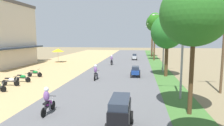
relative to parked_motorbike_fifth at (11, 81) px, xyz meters
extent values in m
cube|color=#2D3847|center=(-6.02, 11.19, 2.52)|extent=(1.20, 11.87, 0.25)
cylinder|color=black|center=(0.74, -2.05, -0.21)|extent=(0.56, 0.06, 0.56)
cylinder|color=#A5A8AD|center=(0.68, -2.05, 0.06)|extent=(0.26, 0.05, 0.68)
cylinder|color=black|center=(0.62, -2.05, 0.43)|extent=(0.04, 0.54, 0.04)
cylinder|color=black|center=(0.59, 0.00, -0.21)|extent=(0.56, 0.06, 0.56)
cylinder|color=black|center=(-0.65, 0.00, -0.21)|extent=(0.56, 0.06, 0.56)
cube|color=#333338|center=(-0.03, 0.00, -0.03)|extent=(1.12, 0.12, 0.12)
ellipsoid|color=silver|center=(0.05, 0.00, 0.11)|extent=(0.64, 0.28, 0.32)
cube|color=black|center=(-0.31, 0.00, 0.23)|extent=(0.44, 0.20, 0.10)
cylinder|color=#A5A8AD|center=(0.53, 0.00, 0.06)|extent=(0.26, 0.05, 0.68)
cylinder|color=black|center=(0.47, 0.00, 0.43)|extent=(0.04, 0.54, 0.04)
cylinder|color=black|center=(0.77, 1.60, -0.21)|extent=(0.56, 0.06, 0.56)
cylinder|color=black|center=(-0.47, 1.60, -0.21)|extent=(0.56, 0.06, 0.56)
cube|color=#333338|center=(0.15, 1.60, -0.03)|extent=(1.12, 0.12, 0.12)
ellipsoid|color=#14722D|center=(0.23, 1.60, 0.11)|extent=(0.64, 0.28, 0.32)
cube|color=black|center=(-0.13, 1.60, 0.23)|extent=(0.44, 0.20, 0.10)
cylinder|color=#A5A8AD|center=(0.71, 1.60, 0.06)|extent=(0.26, 0.05, 0.68)
cylinder|color=black|center=(0.65, 1.60, 0.43)|extent=(0.04, 0.54, 0.04)
cylinder|color=black|center=(0.61, 4.32, -0.21)|extent=(0.56, 0.06, 0.56)
cylinder|color=black|center=(-0.63, 4.32, -0.21)|extent=(0.56, 0.06, 0.56)
cube|color=#333338|center=(-0.01, 4.32, -0.03)|extent=(1.12, 0.12, 0.12)
ellipsoid|color=#14722D|center=(0.07, 4.32, 0.11)|extent=(0.64, 0.28, 0.32)
cube|color=black|center=(-0.29, 4.32, 0.23)|extent=(0.44, 0.20, 0.10)
cylinder|color=#A5A8AD|center=(0.55, 4.32, 0.06)|extent=(0.26, 0.05, 0.68)
cylinder|color=black|center=(0.49, 4.32, 0.43)|extent=(0.04, 0.54, 0.04)
cylinder|color=#99999E|center=(-2.81, 17.62, 0.56)|extent=(0.05, 0.05, 2.10)
cone|color=gold|center=(-2.81, 17.62, 1.76)|extent=(2.20, 2.20, 0.55)
cylinder|color=#4C351E|center=(15.00, -4.84, 1.94)|extent=(0.26, 0.26, 4.86)
ellipsoid|color=#266420|center=(15.00, -4.84, 5.41)|extent=(3.88, 3.88, 3.77)
cylinder|color=#4C351E|center=(15.09, 6.97, 1.57)|extent=(0.40, 0.40, 4.13)
ellipsoid|color=#226723|center=(15.09, 6.97, 4.72)|extent=(3.76, 3.76, 3.94)
cylinder|color=#4C351E|center=(14.85, 23.60, 2.98)|extent=(0.30, 0.30, 6.94)
ellipsoid|color=#236717|center=(14.85, 23.60, 7.31)|extent=(2.83, 2.83, 3.14)
cylinder|color=#4C351E|center=(14.84, 31.22, 2.96)|extent=(0.39, 0.39, 6.91)
ellipsoid|color=#26571F|center=(14.84, 31.22, 7.43)|extent=(2.99, 2.99, 3.67)
cylinder|color=gray|center=(15.04, -1.85, 3.50)|extent=(0.16, 0.16, 7.99)
cylinder|color=gray|center=(15.04, 9.71, 3.32)|extent=(0.16, 0.16, 7.63)
cylinder|color=gray|center=(14.34, 9.71, 6.99)|extent=(1.40, 0.08, 0.08)
ellipsoid|color=silver|center=(13.64, 9.71, 6.92)|extent=(0.36, 0.20, 0.14)
cylinder|color=gray|center=(15.74, 9.71, 6.99)|extent=(1.40, 0.08, 0.08)
ellipsoid|color=silver|center=(16.44, 9.71, 6.92)|extent=(0.36, 0.20, 0.14)
cylinder|color=gray|center=(15.04, 27.45, 3.35)|extent=(0.16, 0.16, 7.68)
cylinder|color=gray|center=(14.34, 27.45, 7.04)|extent=(1.40, 0.08, 0.08)
ellipsoid|color=silver|center=(13.64, 27.45, 6.97)|extent=(0.36, 0.20, 0.14)
cylinder|color=gray|center=(15.74, 27.45, 7.04)|extent=(1.40, 0.08, 0.08)
ellipsoid|color=silver|center=(16.44, 27.45, 6.97)|extent=(0.36, 0.20, 0.14)
cylinder|color=gray|center=(15.04, 39.35, 3.41)|extent=(0.16, 0.16, 7.81)
cylinder|color=gray|center=(14.34, 39.35, 7.17)|extent=(1.40, 0.08, 0.08)
ellipsoid|color=silver|center=(13.64, 39.35, 7.10)|extent=(0.36, 0.20, 0.14)
cylinder|color=gray|center=(15.74, 39.35, 7.17)|extent=(1.40, 0.08, 0.08)
ellipsoid|color=silver|center=(16.44, 39.35, 7.10)|extent=(0.36, 0.20, 0.14)
cylinder|color=brown|center=(18.68, 0.36, 4.17)|extent=(0.20, 0.20, 9.45)
cube|color=black|center=(11.10, -7.57, 0.38)|extent=(0.95, 2.40, 0.95)
cube|color=#232B38|center=(11.10, -7.67, 1.03)|extent=(0.87, 2.00, 0.35)
cylinder|color=black|center=(11.64, -6.70, -0.13)|extent=(0.12, 0.68, 0.68)
cylinder|color=black|center=(10.57, -6.70, -0.13)|extent=(0.12, 0.68, 0.68)
cube|color=navy|center=(11.54, 6.25, 0.10)|extent=(0.88, 2.25, 0.44)
cube|color=#232B38|center=(11.54, 6.15, 0.52)|extent=(0.81, 1.30, 0.40)
cylinder|color=black|center=(12.04, 5.44, -0.15)|extent=(0.11, 0.64, 0.64)
cylinder|color=black|center=(11.05, 5.44, -0.15)|extent=(0.11, 0.64, 0.64)
cylinder|color=black|center=(12.04, 7.06, -0.15)|extent=(0.11, 0.64, 0.64)
cylinder|color=black|center=(11.05, 7.06, -0.15)|extent=(0.11, 0.64, 0.64)
cube|color=#B7BCC1|center=(10.95, 23.70, 0.11)|extent=(0.84, 1.95, 0.50)
cube|color=#232B38|center=(10.95, 23.75, 0.56)|extent=(0.77, 1.10, 0.40)
cylinder|color=black|center=(11.42, 23.00, -0.17)|extent=(0.10, 0.60, 0.60)
cylinder|color=black|center=(10.48, 23.00, -0.17)|extent=(0.10, 0.60, 0.60)
cylinder|color=black|center=(11.42, 24.40, -0.17)|extent=(0.10, 0.60, 0.60)
cylinder|color=black|center=(10.48, 24.40, -0.17)|extent=(0.10, 0.60, 0.60)
cylinder|color=black|center=(6.63, -5.35, -0.19)|extent=(0.06, 0.56, 0.56)
cylinder|color=black|center=(6.63, -6.59, -0.19)|extent=(0.06, 0.56, 0.56)
cube|color=#333338|center=(6.63, -5.97, -0.01)|extent=(0.12, 1.12, 0.12)
ellipsoid|color=#8C1E8C|center=(6.63, -5.89, 0.13)|extent=(0.28, 0.64, 0.32)
cube|color=black|center=(6.63, -6.25, 0.25)|extent=(0.20, 0.44, 0.10)
cylinder|color=#A5A8AD|center=(6.63, -5.41, 0.08)|extent=(0.05, 0.26, 0.68)
cylinder|color=black|center=(6.63, -5.47, 0.45)|extent=(0.54, 0.04, 0.04)
ellipsoid|color=#724C8C|center=(6.63, -6.17, 0.65)|extent=(0.36, 0.28, 0.64)
sphere|color=white|center=(6.63, -6.13, 1.05)|extent=(0.28, 0.28, 0.28)
cylinder|color=#2D2D38|center=(6.49, -6.07, 0.01)|extent=(0.12, 0.12, 0.48)
cylinder|color=#2D2D38|center=(6.77, -6.07, 0.01)|extent=(0.12, 0.12, 0.48)
cylinder|color=black|center=(7.35, 4.45, -0.19)|extent=(0.06, 0.56, 0.56)
cylinder|color=black|center=(7.35, 3.21, -0.19)|extent=(0.06, 0.56, 0.56)
cube|color=#333338|center=(7.35, 3.83, -0.01)|extent=(0.12, 1.12, 0.12)
ellipsoid|color=silver|center=(7.35, 3.91, 0.13)|extent=(0.28, 0.64, 0.32)
cube|color=black|center=(7.35, 3.55, 0.25)|extent=(0.20, 0.44, 0.10)
cylinder|color=#A5A8AD|center=(7.35, 4.39, 0.08)|extent=(0.05, 0.26, 0.68)
cylinder|color=black|center=(7.35, 4.33, 0.45)|extent=(0.54, 0.04, 0.04)
ellipsoid|color=#724C8C|center=(7.35, 3.63, 0.65)|extent=(0.36, 0.28, 0.64)
sphere|color=white|center=(7.35, 3.67, 1.05)|extent=(0.28, 0.28, 0.28)
cylinder|color=#2D2D38|center=(7.21, 3.73, 0.01)|extent=(0.12, 0.12, 0.48)
cylinder|color=#2D2D38|center=(7.49, 3.73, 0.01)|extent=(0.12, 0.12, 0.48)
cylinder|color=black|center=(7.38, 16.36, -0.19)|extent=(0.06, 0.56, 0.56)
cylinder|color=black|center=(7.38, 15.12, -0.19)|extent=(0.06, 0.56, 0.56)
cube|color=#333338|center=(7.38, 15.74, -0.01)|extent=(0.12, 1.12, 0.12)
ellipsoid|color=black|center=(7.38, 15.82, 0.13)|extent=(0.28, 0.64, 0.32)
cube|color=black|center=(7.38, 15.46, 0.25)|extent=(0.20, 0.44, 0.10)
cylinder|color=#A5A8AD|center=(7.38, 16.30, 0.08)|extent=(0.05, 0.26, 0.68)
cylinder|color=black|center=(7.38, 16.24, 0.45)|extent=(0.54, 0.04, 0.04)
ellipsoid|color=#724C8C|center=(7.38, 15.54, 0.65)|extent=(0.36, 0.28, 0.64)
sphere|color=white|center=(7.38, 15.58, 1.05)|extent=(0.28, 0.28, 0.28)
cylinder|color=#2D2D38|center=(7.24, 15.64, 0.01)|extent=(0.12, 0.12, 0.48)
cylinder|color=#2D2D38|center=(7.52, 15.64, 0.01)|extent=(0.12, 0.12, 0.48)
camera|label=1|loc=(11.99, -16.72, 4.03)|focal=31.74mm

